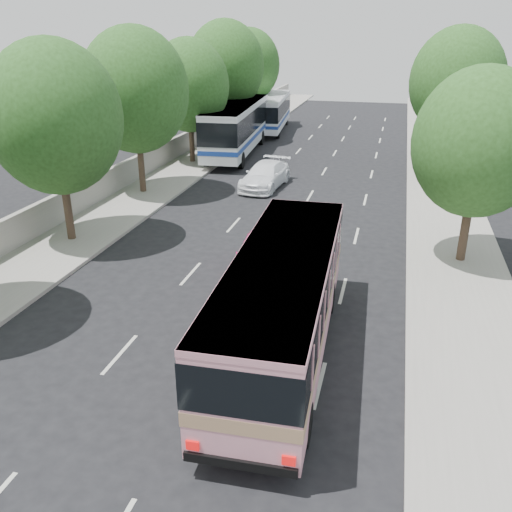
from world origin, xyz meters
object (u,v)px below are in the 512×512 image
(pink_taxi, at_px, (258,254))
(white_pickup, at_px, (265,175))
(pink_bus, at_px, (283,295))
(tour_coach_rear, at_px, (272,110))
(tour_coach_front, at_px, (237,124))

(pink_taxi, relative_size, white_pickup, 0.78)
(pink_bus, height_order, white_pickup, pink_bus)
(pink_bus, relative_size, tour_coach_rear, 0.96)
(tour_coach_front, bearing_deg, white_pickup, -67.88)
(pink_bus, distance_m, tour_coach_front, 28.08)
(white_pickup, bearing_deg, pink_bus, -69.64)
(pink_bus, relative_size, tour_coach_front, 0.81)
(pink_taxi, bearing_deg, white_pickup, 95.13)
(tour_coach_rear, bearing_deg, white_pickup, -84.08)
(white_pickup, distance_m, tour_coach_front, 9.69)
(pink_taxi, height_order, white_pickup, white_pickup)
(pink_bus, height_order, tour_coach_rear, pink_bus)
(tour_coach_front, bearing_deg, tour_coach_rear, 83.77)
(pink_bus, height_order, pink_taxi, pink_bus)
(pink_taxi, xyz_separation_m, white_pickup, (-2.61, 12.04, 0.06))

